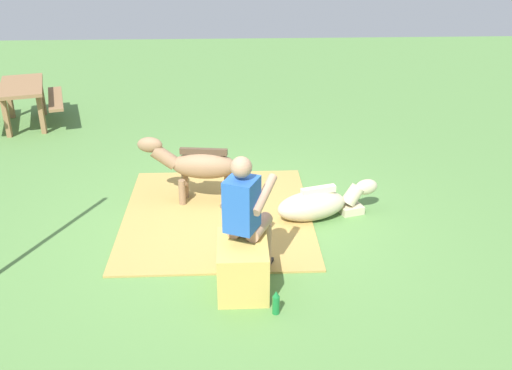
{
  "coord_description": "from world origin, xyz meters",
  "views": [
    {
      "loc": [
        -5.87,
        0.01,
        3.32
      ],
      "look_at": [
        -0.0,
        -0.25,
        0.55
      ],
      "focal_mm": 39.2,
      "sensor_mm": 36.0,
      "label": 1
    }
  ],
  "objects_px": {
    "hay_bale": "(243,266)",
    "pony_standing": "(197,165)",
    "person_seated": "(247,212)",
    "pony_lying": "(319,204)",
    "picnic_bench": "(23,94)",
    "soda_bottle": "(276,303)"
  },
  "relations": [
    {
      "from": "hay_bale",
      "to": "person_seated",
      "type": "bearing_deg",
      "value": -16.97
    },
    {
      "from": "hay_bale",
      "to": "person_seated",
      "type": "distance_m",
      "value": 0.55
    },
    {
      "from": "hay_bale",
      "to": "pony_lying",
      "type": "bearing_deg",
      "value": -34.11
    },
    {
      "from": "hay_bale",
      "to": "person_seated",
      "type": "height_order",
      "value": "person_seated"
    },
    {
      "from": "person_seated",
      "to": "pony_standing",
      "type": "distance_m",
      "value": 1.87
    },
    {
      "from": "pony_standing",
      "to": "soda_bottle",
      "type": "height_order",
      "value": "pony_standing"
    },
    {
      "from": "hay_bale",
      "to": "picnic_bench",
      "type": "xyz_separation_m",
      "value": [
        5.14,
        3.75,
        0.32
      ]
    },
    {
      "from": "soda_bottle",
      "to": "picnic_bench",
      "type": "xyz_separation_m",
      "value": [
        5.55,
        4.05,
        0.46
      ]
    },
    {
      "from": "pony_standing",
      "to": "picnic_bench",
      "type": "distance_m",
      "value": 4.56
    },
    {
      "from": "picnic_bench",
      "to": "pony_standing",
      "type": "bearing_deg",
      "value": -134.97
    },
    {
      "from": "hay_bale",
      "to": "pony_lying",
      "type": "height_order",
      "value": "hay_bale"
    },
    {
      "from": "hay_bale",
      "to": "pony_standing",
      "type": "relative_size",
      "value": 0.5
    },
    {
      "from": "hay_bale",
      "to": "soda_bottle",
      "type": "distance_m",
      "value": 0.53
    },
    {
      "from": "pony_lying",
      "to": "person_seated",
      "type": "bearing_deg",
      "value": 144.12
    },
    {
      "from": "hay_bale",
      "to": "pony_standing",
      "type": "xyz_separation_m",
      "value": [
        1.92,
        0.53,
        0.27
      ]
    },
    {
      "from": "hay_bale",
      "to": "soda_bottle",
      "type": "bearing_deg",
      "value": -143.81
    },
    {
      "from": "person_seated",
      "to": "soda_bottle",
      "type": "xyz_separation_m",
      "value": [
        -0.57,
        -0.25,
        -0.66
      ]
    },
    {
      "from": "pony_lying",
      "to": "picnic_bench",
      "type": "height_order",
      "value": "picnic_bench"
    },
    {
      "from": "hay_bale",
      "to": "pony_standing",
      "type": "height_order",
      "value": "pony_standing"
    },
    {
      "from": "hay_bale",
      "to": "picnic_bench",
      "type": "height_order",
      "value": "picnic_bench"
    },
    {
      "from": "pony_standing",
      "to": "pony_lying",
      "type": "relative_size",
      "value": 0.99
    },
    {
      "from": "person_seated",
      "to": "picnic_bench",
      "type": "distance_m",
      "value": 6.27
    }
  ]
}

